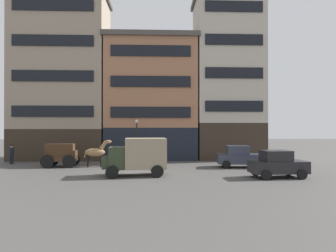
{
  "coord_description": "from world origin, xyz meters",
  "views": [
    {
      "loc": [
        1.89,
        -22.02,
        3.37
      ],
      "look_at": [
        2.79,
        1.76,
        3.5
      ],
      "focal_mm": 30.17,
      "sensor_mm": 36.0,
      "label": 1
    }
  ],
  "objects": [
    {
      "name": "fire_hydrant_curbside",
      "position": [
        -1.14,
        5.29,
        0.43
      ],
      "size": [
        0.24,
        0.24,
        0.83
      ],
      "color": "maroon",
      "rests_on": "ground_plane"
    },
    {
      "name": "ground_plane",
      "position": [
        0.0,
        0.0,
        0.0
      ],
      "size": [
        120.0,
        120.0,
        0.0
      ],
      "primitive_type": "plane",
      "color": "#4C4947"
    },
    {
      "name": "building_far_left",
      "position": [
        -8.4,
        8.8,
        8.9
      ],
      "size": [
        9.97,
        5.8,
        17.71
      ],
      "color": "#33281E",
      "rests_on": "ground_plane"
    },
    {
      "name": "building_center_left",
      "position": [
        1.23,
        8.8,
        6.58
      ],
      "size": [
        10.0,
        5.8,
        13.08
      ],
      "color": "black",
      "rests_on": "ground_plane"
    },
    {
      "name": "sedan_light",
      "position": [
        8.8,
        1.57,
        0.91
      ],
      "size": [
        3.85,
        2.17,
        1.83
      ],
      "color": "#333847",
      "rests_on": "ground_plane"
    },
    {
      "name": "pedestrian_officer",
      "position": [
        -11.53,
        4.46,
        0.98
      ],
      "size": [
        0.48,
        0.48,
        1.79
      ],
      "color": "black",
      "rests_on": "ground_plane"
    },
    {
      "name": "draft_horse",
      "position": [
        -3.35,
        2.33,
        1.27
      ],
      "size": [
        2.35,
        0.67,
        2.3
      ],
      "color": "#937047",
      "rests_on": "ground_plane"
    },
    {
      "name": "delivery_truck_near",
      "position": [
        0.49,
        -2.26,
        1.42
      ],
      "size": [
        4.47,
        2.42,
        2.62
      ],
      "color": "#2D3823",
      "rests_on": "ground_plane"
    },
    {
      "name": "cargo_wagon",
      "position": [
        -6.3,
        2.33,
        1.15
      ],
      "size": [
        2.96,
        1.61,
        1.98
      ],
      "color": "#3D2819",
      "rests_on": "ground_plane"
    },
    {
      "name": "streetlamp_curbside",
      "position": [
        -0.06,
        4.74,
        2.67
      ],
      "size": [
        0.32,
        0.32,
        4.12
      ],
      "color": "black",
      "rests_on": "ground_plane"
    },
    {
      "name": "sedan_dark",
      "position": [
        9.95,
        -3.38,
        0.91
      ],
      "size": [
        3.79,
        2.05,
        1.83
      ],
      "color": "black",
      "rests_on": "ground_plane"
    },
    {
      "name": "building_center_right",
      "position": [
        9.63,
        8.8,
        8.95
      ],
      "size": [
        7.5,
        5.8,
        17.81
      ],
      "color": "#33281E",
      "rests_on": "ground_plane"
    }
  ]
}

